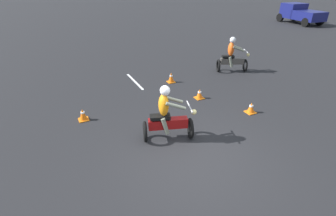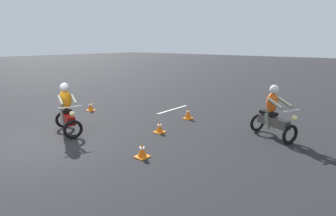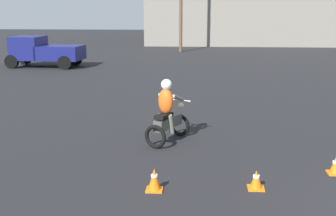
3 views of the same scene
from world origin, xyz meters
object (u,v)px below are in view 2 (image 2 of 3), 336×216
motorcycle_rider_background (273,115)px  motorcycle_rider_foreground (67,111)px  traffic_cone_near_right (188,113)px  traffic_cone_mid_left (159,127)px  traffic_cone_far_right (91,106)px  traffic_cone_near_left (142,151)px

motorcycle_rider_background → motorcycle_rider_foreground: bearing=-29.4°
traffic_cone_near_right → traffic_cone_mid_left: 1.97m
motorcycle_rider_background → traffic_cone_far_right: size_ratio=4.13×
motorcycle_rider_background → traffic_cone_near_left: 4.26m
traffic_cone_near_right → traffic_cone_far_right: size_ratio=1.10×
traffic_cone_far_right → traffic_cone_near_left: bearing=69.0°
traffic_cone_near_right → traffic_cone_mid_left: size_ratio=1.18×
motorcycle_rider_foreground → traffic_cone_mid_left: motorcycle_rider_foreground is taller
motorcycle_rider_foreground → traffic_cone_far_right: bearing=-120.1°
traffic_cone_near_left → traffic_cone_near_right: (-3.71, -1.18, 0.03)m
traffic_cone_far_right → motorcycle_rider_background: bearing=103.1°
traffic_cone_near_left → motorcycle_rider_background: bearing=151.0°
traffic_cone_mid_left → traffic_cone_far_right: bearing=-93.4°
motorcycle_rider_foreground → traffic_cone_far_right: (-2.18, -1.95, -0.53)m
motorcycle_rider_background → traffic_cone_mid_left: bearing=-32.6°
motorcycle_rider_background → traffic_cone_near_right: motorcycle_rider_background is taller
motorcycle_rider_foreground → motorcycle_rider_background: (-3.87, 5.32, 0.00)m
motorcycle_rider_foreground → traffic_cone_near_right: 4.44m
motorcycle_rider_foreground → traffic_cone_near_left: (-0.18, 3.27, -0.55)m
motorcycle_rider_background → traffic_cone_near_left: size_ratio=4.43×
motorcycle_rider_foreground → traffic_cone_near_right: size_ratio=3.76×
traffic_cone_near_right → traffic_cone_near_left: bearing=17.6°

